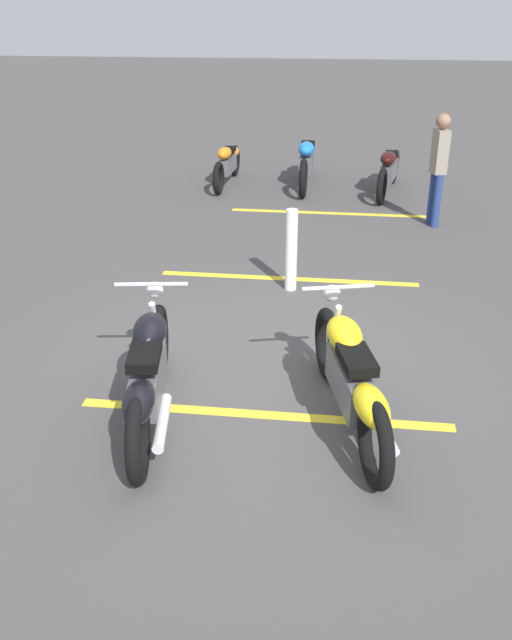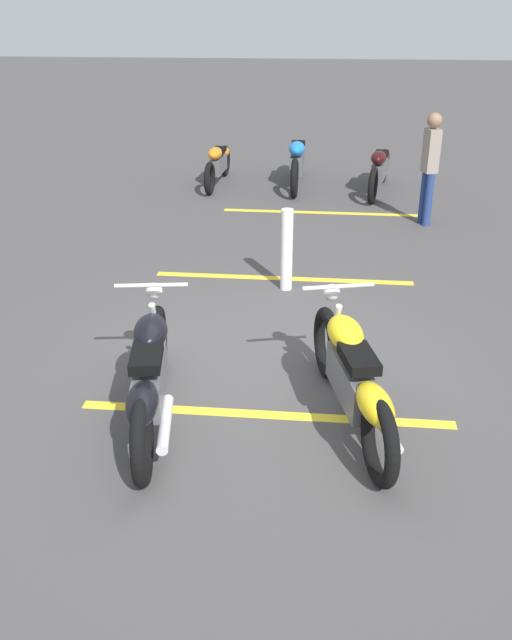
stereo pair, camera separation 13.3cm
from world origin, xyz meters
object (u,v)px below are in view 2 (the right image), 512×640
Objects in this scene: motorcycle_bright_foreground at (353,377)px; motorcycle_dark_foreground at (150,376)px; bollard_post at (287,250)px; bystander_near_row at (430,164)px; motorcycle_row_left at (297,160)px; motorcycle_row_center at (218,163)px; motorcycle_row_far_left at (380,168)px.

motorcycle_dark_foreground is at bearing 80.38° from motorcycle_bright_foreground.
motorcycle_dark_foreground is 2.25× the size of bollard_post.
motorcycle_row_left is at bearing -63.90° from bystander_near_row.
bollard_post reaches higher than motorcycle_row_left.
bollard_post is at bearing 21.50° from motorcycle_row_center.
motorcycle_row_left is 1.17× the size of motorcycle_row_center.
motorcycle_bright_foreground is 7.83m from motorcycle_row_center.
motorcycle_dark_foreground reaches higher than motorcycle_row_far_left.
motorcycle_row_center is 4.02m from bystander_near_row.
motorcycle_dark_foreground is (-0.11, 1.64, 0.00)m from motorcycle_bright_foreground.
motorcycle_bright_foreground reaches higher than motorcycle_row_left.
motorcycle_row_far_left is 1.92m from bystander_near_row.
motorcycle_dark_foreground reaches higher than motorcycle_row_center.
motorcycle_row_left is 4.79m from bollard_post.
bollard_post is at bearing 1.58° from motorcycle_row_left.
motorcycle_row_left is (7.72, -1.02, -0.01)m from motorcycle_dark_foreground.
motorcycle_row_far_left is 0.90× the size of motorcycle_row_left.
motorcycle_bright_foreground is at bearing 20.10° from motorcycle_row_center.
motorcycle_dark_foreground is at bearing 7.98° from motorcycle_row_center.
motorcycle_row_far_left reaches higher than motorcycle_row_center.
motorcycle_row_far_left is at bearing 89.10° from motorcycle_row_center.
motorcycle_row_center is at bearing -4.12° from motorcycle_dark_foreground.
motorcycle_row_far_left is 1.48m from motorcycle_row_left.
motorcycle_bright_foreground is 0.99× the size of motorcycle_dark_foreground.
motorcycle_row_far_left is (7.26, -0.81, -0.05)m from motorcycle_bright_foreground.
motorcycle_bright_foreground is at bearing 5.79° from motorcycle_row_far_left.
bystander_near_row is at bearing -35.38° from motorcycle_dark_foreground.
motorcycle_row_center is at bearing -85.96° from motorcycle_row_left.
motorcycle_row_far_left is at bearing -25.58° from motorcycle_dark_foreground.
bollard_post is at bearing -0.52° from motorcycle_bright_foreground.
motorcycle_dark_foreground is 7.67m from motorcycle_row_center.
motorcycle_row_left is at bearing -14.67° from motorcycle_dark_foreground.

